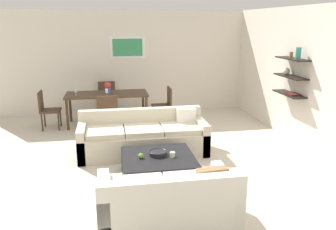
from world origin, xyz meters
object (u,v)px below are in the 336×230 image
Objects in this scene: loveseat_white at (168,204)px; dining_chair_foot at (108,112)px; dining_chair_right_near at (165,103)px; wine_glass_head at (106,86)px; decorative_bowl at (158,153)px; sofa_beige at (143,138)px; coffee_table at (158,168)px; wine_glass_foot at (107,91)px; candle_jar at (172,154)px; dining_table at (107,96)px; apple_on_coffee_table at (141,156)px; dining_chair_left_near at (46,108)px; centerpiece_vase at (108,88)px; dining_chair_head at (107,96)px; wine_glass_left_near at (76,90)px.

dining_chair_foot is at bearing 100.11° from loveseat_white.
wine_glass_head is at bearing 157.92° from dining_chair_right_near.
wine_glass_head is (-0.75, 3.58, 0.45)m from decorative_bowl.
sofa_beige is 1.14m from decorative_bowl.
coffee_table is 3.07m from wine_glass_foot.
coffee_table is at bearing -101.45° from dining_chair_right_near.
loveseat_white is 5.61× the size of decorative_bowl.
sofa_beige is at bearing 104.35° from candle_jar.
dining_chair_foot is 1.51m from dining_chair_right_near.
dining_table is (-0.96, 3.33, 0.26)m from candle_jar.
wine_glass_head reaches higher than dining_chair_foot.
dining_chair_left_near is at bearing 120.65° from apple_on_coffee_table.
dining_table is at bearing 98.16° from apple_on_coffee_table.
centerpiece_vase reaches higher than dining_chair_right_near.
wine_glass_left_near is (-0.71, -0.94, 0.36)m from dining_chair_head.
apple_on_coffee_table is 3.01m from wine_glass_foot.
sofa_beige is 1.93m from wine_glass_foot.
wine_glass_head is at bearing 104.67° from sofa_beige.
wine_glass_left_near reaches higher than coffee_table.
candle_jar is at bearing -97.45° from dining_chair_right_near.
dining_chair_left_near is 1.43m from wine_glass_foot.
candle_jar is at bearing -28.36° from decorative_bowl.
dining_chair_right_near reaches higher than sofa_beige.
dining_chair_head is at bearing 90.00° from wine_glass_head.
dining_chair_right_near is at bearing -6.66° from centerpiece_vase.
wine_glass_head is 0.95× the size of wine_glass_foot.
loveseat_white reaches higher than apple_on_coffee_table.
loveseat_white reaches higher than dining_table.
decorative_bowl reaches higher than coffee_table.
sofa_beige is at bearing -69.57° from wine_glass_foot.
sofa_beige is at bearing -73.32° from centerpiece_vase.
loveseat_white is 20.00× the size of apple_on_coffee_table.
dining_chair_head is at bearing 90.00° from dining_table.
candle_jar is 0.48× the size of wine_glass_head.
dining_chair_left_near is at bearing 136.70° from sofa_beige.
dining_chair_head is 0.59m from wine_glass_head.
wine_glass_left_near reaches higher than dining_chair_left_near.
loveseat_white is at bearing -79.89° from dining_chair_foot.
dining_chair_left_near is 1.52m from wine_glass_head.
wine_glass_head is at bearing 90.00° from dining_table.
wine_glass_head is 1.00× the size of wine_glass_left_near.
loveseat_white reaches higher than coffee_table.
wine_glass_left_near is (-1.46, 3.11, 0.45)m from decorative_bowl.
decorative_bowl is 0.15× the size of dining_table.
candle_jar is 3.91m from dining_chair_left_near.
coffee_table is (0.08, 1.32, -0.10)m from loveseat_white.
apple_on_coffee_table is 0.48× the size of wine_glass_head.
sofa_beige is 8.44× the size of centerpiece_vase.
dining_chair_right_near is (1.37, -1.02, 0.00)m from dining_chair_head.
wine_glass_foot is 0.64× the size of centerpiece_vase.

